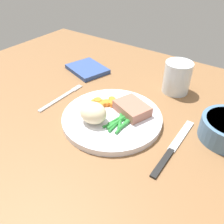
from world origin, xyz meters
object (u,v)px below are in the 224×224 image
at_px(fork, 61,98).
at_px(water_glass, 177,79).
at_px(meat_portion, 132,108).
at_px(dinner_plate, 112,118).
at_px(knife, 173,148).
at_px(napkin, 87,69).

bearing_deg(fork, water_glass, 43.35).
distance_m(meat_portion, fork, 0.22).
relative_size(dinner_plate, fork, 1.50).
bearing_deg(meat_portion, water_glass, 78.07).
relative_size(fork, water_glass, 1.80).
xyz_separation_m(dinner_plate, meat_portion, (0.03, 0.04, 0.02)).
bearing_deg(knife, napkin, 158.23).
distance_m(dinner_plate, meat_portion, 0.06).
bearing_deg(fork, knife, 1.13).
xyz_separation_m(dinner_plate, fork, (-0.18, -0.00, -0.01)).
relative_size(dinner_plate, napkin, 1.90).
bearing_deg(fork, napkin, 107.22).
relative_size(knife, water_glass, 2.22).
distance_m(fork, knife, 0.34).
distance_m(dinner_plate, knife, 0.17).
height_order(fork, napkin, napkin).
xyz_separation_m(knife, water_glass, (-0.09, 0.23, 0.04)).
distance_m(water_glass, napkin, 0.31).
distance_m(meat_portion, napkin, 0.30).
bearing_deg(napkin, water_glass, 9.62).
xyz_separation_m(knife, napkin, (-0.39, 0.18, 0.01)).
bearing_deg(meat_portion, napkin, 152.91).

